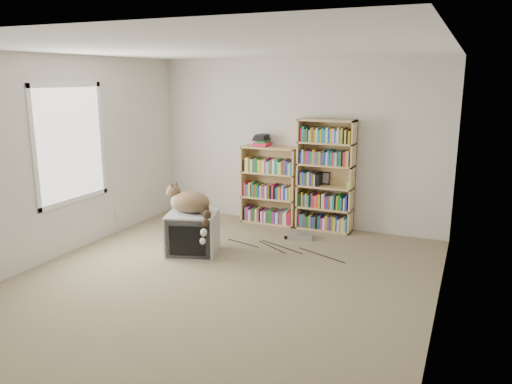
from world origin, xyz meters
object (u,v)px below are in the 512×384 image
at_px(bookcase_tall, 326,178).
at_px(dvd_player, 300,236).
at_px(crt_tv, 193,233).
at_px(bookcase_short, 270,188).
at_px(cat, 193,206).

xyz_separation_m(bookcase_tall, dvd_player, (-0.19, -0.57, -0.74)).
bearing_deg(dvd_player, bookcase_tall, 54.50).
height_order(bookcase_tall, dvd_player, bookcase_tall).
bearing_deg(crt_tv, bookcase_short, 59.54).
relative_size(cat, bookcase_tall, 0.46).
xyz_separation_m(bookcase_tall, bookcase_short, (-0.88, 0.00, -0.24)).
xyz_separation_m(cat, bookcase_tall, (1.24, 1.71, 0.15)).
bearing_deg(crt_tv, dvd_player, 28.29).
height_order(cat, bookcase_short, bookcase_short).
xyz_separation_m(crt_tv, cat, (0.02, -0.02, 0.37)).
height_order(crt_tv, bookcase_short, bookcase_short).
distance_m(crt_tv, bookcase_tall, 2.17).
xyz_separation_m(crt_tv, bookcase_short, (0.38, 1.69, 0.28)).
bearing_deg(bookcase_tall, crt_tv, -126.80).
xyz_separation_m(crt_tv, dvd_player, (1.08, 1.12, -0.23)).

